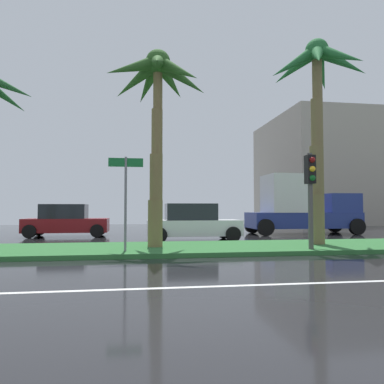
{
  "coord_description": "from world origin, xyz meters",
  "views": [
    {
      "loc": [
        -0.47,
        -4.88,
        1.5
      ],
      "look_at": [
        1.89,
        10.81,
        2.22
      ],
      "focal_mm": 33.96,
      "sensor_mm": 36.0,
      "label": 1
    }
  ],
  "objects_px": {
    "traffic_signal_median_right": "(310,183)",
    "car_in_traffic_second": "(66,221)",
    "palm_tree_centre": "(317,89)",
    "car_in_traffic_third": "(193,223)",
    "street_name_sign": "(126,190)",
    "palm_tree_centre_left": "(157,91)",
    "box_truck_lead": "(301,208)"
  },
  "relations": [
    {
      "from": "car_in_traffic_third",
      "to": "box_truck_lead",
      "type": "height_order",
      "value": "box_truck_lead"
    },
    {
      "from": "car_in_traffic_second",
      "to": "street_name_sign",
      "type": "bearing_deg",
      "value": -68.11
    },
    {
      "from": "palm_tree_centre",
      "to": "box_truck_lead",
      "type": "bearing_deg",
      "value": 69.79
    },
    {
      "from": "street_name_sign",
      "to": "car_in_traffic_third",
      "type": "xyz_separation_m",
      "value": [
        2.93,
        5.0,
        -1.25
      ]
    },
    {
      "from": "street_name_sign",
      "to": "car_in_traffic_second",
      "type": "xyz_separation_m",
      "value": [
        -3.38,
        8.4,
        -1.25
      ]
    },
    {
      "from": "palm_tree_centre_left",
      "to": "box_truck_lead",
      "type": "height_order",
      "value": "palm_tree_centre_left"
    },
    {
      "from": "palm_tree_centre_left",
      "to": "street_name_sign",
      "type": "distance_m",
      "value": 4.01
    },
    {
      "from": "car_in_traffic_second",
      "to": "car_in_traffic_third",
      "type": "relative_size",
      "value": 1.0
    },
    {
      "from": "street_name_sign",
      "to": "box_truck_lead",
      "type": "relative_size",
      "value": 0.47
    },
    {
      "from": "palm_tree_centre",
      "to": "street_name_sign",
      "type": "xyz_separation_m",
      "value": [
        -7.34,
        -1.4,
        -4.11
      ]
    },
    {
      "from": "street_name_sign",
      "to": "car_in_traffic_second",
      "type": "relative_size",
      "value": 0.7
    },
    {
      "from": "street_name_sign",
      "to": "car_in_traffic_second",
      "type": "height_order",
      "value": "street_name_sign"
    },
    {
      "from": "traffic_signal_median_right",
      "to": "palm_tree_centre",
      "type": "bearing_deg",
      "value": 55.11
    },
    {
      "from": "palm_tree_centre",
      "to": "traffic_signal_median_right",
      "type": "height_order",
      "value": "palm_tree_centre"
    },
    {
      "from": "palm_tree_centre",
      "to": "car_in_traffic_third",
      "type": "xyz_separation_m",
      "value": [
        -4.41,
        3.61,
        -5.36
      ]
    },
    {
      "from": "street_name_sign",
      "to": "palm_tree_centre_left",
      "type": "bearing_deg",
      "value": 49.48
    },
    {
      "from": "street_name_sign",
      "to": "box_truck_lead",
      "type": "distance_m",
      "value": 12.99
    },
    {
      "from": "palm_tree_centre_left",
      "to": "street_name_sign",
      "type": "xyz_separation_m",
      "value": [
        -1.07,
        -1.25,
        -3.66
      ]
    },
    {
      "from": "car_in_traffic_second",
      "to": "box_truck_lead",
      "type": "height_order",
      "value": "box_truck_lead"
    },
    {
      "from": "palm_tree_centre_left",
      "to": "car_in_traffic_second",
      "type": "relative_size",
      "value": 1.66
    },
    {
      "from": "palm_tree_centre",
      "to": "box_truck_lead",
      "type": "relative_size",
      "value": 1.26
    },
    {
      "from": "palm_tree_centre",
      "to": "car_in_traffic_second",
      "type": "bearing_deg",
      "value": 146.83
    },
    {
      "from": "palm_tree_centre",
      "to": "car_in_traffic_third",
      "type": "distance_m",
      "value": 7.82
    },
    {
      "from": "traffic_signal_median_right",
      "to": "car_in_traffic_second",
      "type": "height_order",
      "value": "traffic_signal_median_right"
    },
    {
      "from": "palm_tree_centre",
      "to": "street_name_sign",
      "type": "bearing_deg",
      "value": -169.21
    },
    {
      "from": "car_in_traffic_second",
      "to": "palm_tree_centre",
      "type": "bearing_deg",
      "value": -33.17
    },
    {
      "from": "palm_tree_centre",
      "to": "street_name_sign",
      "type": "distance_m",
      "value": 8.53
    },
    {
      "from": "palm_tree_centre_left",
      "to": "traffic_signal_median_right",
      "type": "bearing_deg",
      "value": -18.01
    },
    {
      "from": "traffic_signal_median_right",
      "to": "car_in_traffic_second",
      "type": "relative_size",
      "value": 0.74
    },
    {
      "from": "palm_tree_centre_left",
      "to": "car_in_traffic_second",
      "type": "bearing_deg",
      "value": 121.84
    },
    {
      "from": "traffic_signal_median_right",
      "to": "car_in_traffic_third",
      "type": "bearing_deg",
      "value": 120.41
    },
    {
      "from": "palm_tree_centre_left",
      "to": "palm_tree_centre",
      "type": "distance_m",
      "value": 6.29
    }
  ]
}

